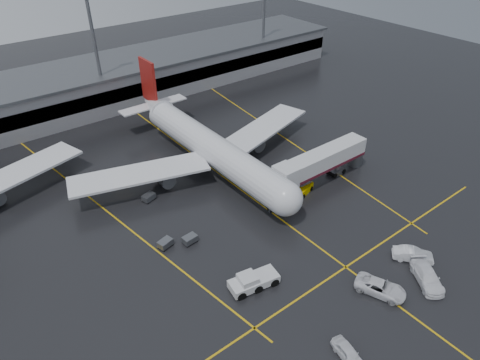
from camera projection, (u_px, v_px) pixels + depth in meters
ground at (242, 191)px, 71.45m from camera, size 220.00×220.00×0.00m
apron_line_centre at (242, 191)px, 71.44m from camera, size 0.25×90.00×0.02m
apron_line_stop at (346, 267)px, 57.03m from camera, size 60.00×0.25×0.02m
apron_line_left at (102, 207)px, 67.79m from camera, size 9.99×69.35×0.02m
apron_line_right at (282, 136)px, 87.18m from camera, size 7.57×69.64×0.02m
terminal at (114, 81)px, 100.45m from camera, size 122.00×19.00×8.60m
light_mast_mid at (95, 47)px, 88.35m from camera, size 3.00×1.20×25.45m
light_mast_right at (264, 14)px, 111.32m from camera, size 3.00×1.20×25.45m
main_airliner at (208, 145)px, 75.46m from camera, size 48.80×45.60×14.10m
jet_bridge at (322, 162)px, 71.38m from camera, size 19.90×3.40×6.05m
pushback_tractor at (253, 281)px, 53.78m from camera, size 6.58×3.65×2.23m
belt_loader at (303, 189)px, 70.67m from camera, size 4.34×2.82×2.55m
service_van_a at (380, 288)px, 53.00m from camera, size 4.93×6.73×1.70m
service_van_b at (427, 277)px, 54.43m from camera, size 5.54×6.58×1.80m
service_van_c at (413, 255)px, 57.75m from camera, size 4.77×5.17×1.72m
service_van_d at (348, 353)px, 45.63m from camera, size 2.55×4.60×1.48m
baggage_cart_a at (190, 239)px, 60.67m from camera, size 2.10×1.46×1.12m
baggage_cart_b at (165, 243)px, 59.97m from camera, size 2.25×1.74×1.12m
baggage_cart_c at (149, 197)px, 68.92m from camera, size 2.30×1.84×1.12m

